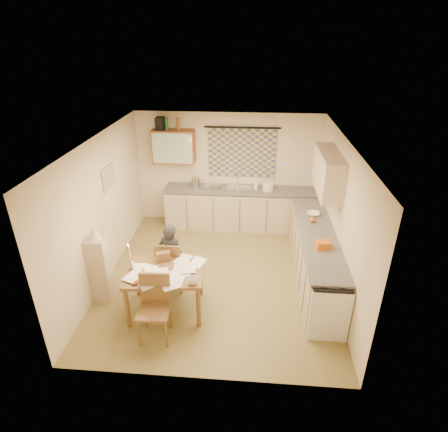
# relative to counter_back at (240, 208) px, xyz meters

# --- Properties ---
(floor) EXTENTS (4.00, 4.50, 0.02)m
(floor) POSITION_rel_counter_back_xyz_m (-0.30, -1.95, -0.46)
(floor) COLOR olive
(floor) RESTS_ON ground
(ceiling) EXTENTS (4.00, 4.50, 0.02)m
(ceiling) POSITION_rel_counter_back_xyz_m (-0.30, -1.95, 2.06)
(ceiling) COLOR white
(ceiling) RESTS_ON floor
(wall_back) EXTENTS (4.00, 0.02, 2.50)m
(wall_back) POSITION_rel_counter_back_xyz_m (-0.30, 0.31, 0.80)
(wall_back) COLOR beige
(wall_back) RESTS_ON floor
(wall_front) EXTENTS (4.00, 0.02, 2.50)m
(wall_front) POSITION_rel_counter_back_xyz_m (-0.30, -4.21, 0.80)
(wall_front) COLOR beige
(wall_front) RESTS_ON floor
(wall_left) EXTENTS (0.02, 4.50, 2.50)m
(wall_left) POSITION_rel_counter_back_xyz_m (-2.31, -1.95, 0.80)
(wall_left) COLOR beige
(wall_left) RESTS_ON floor
(wall_right) EXTENTS (0.02, 4.50, 2.50)m
(wall_right) POSITION_rel_counter_back_xyz_m (1.71, -1.95, 0.80)
(wall_right) COLOR beige
(wall_right) RESTS_ON floor
(window_blind) EXTENTS (1.45, 0.03, 1.05)m
(window_blind) POSITION_rel_counter_back_xyz_m (-0.00, 0.27, 1.20)
(window_blind) COLOR #3A507A
(window_blind) RESTS_ON wall_back
(curtain_rod) EXTENTS (1.60, 0.04, 0.04)m
(curtain_rod) POSITION_rel_counter_back_xyz_m (-0.00, 0.25, 1.75)
(curtain_rod) COLOR black
(curtain_rod) RESTS_ON wall_back
(wall_cabinet) EXTENTS (0.90, 0.34, 0.70)m
(wall_cabinet) POSITION_rel_counter_back_xyz_m (-1.45, 0.13, 1.35)
(wall_cabinet) COLOR brown
(wall_cabinet) RESTS_ON wall_back
(wall_cabinet_glass) EXTENTS (0.84, 0.02, 0.64)m
(wall_cabinet_glass) POSITION_rel_counter_back_xyz_m (-1.45, -0.04, 1.35)
(wall_cabinet_glass) COLOR #99B2A5
(wall_cabinet_glass) RESTS_ON wall_back
(upper_cabinet_right) EXTENTS (0.34, 1.30, 0.70)m
(upper_cabinet_right) POSITION_rel_counter_back_xyz_m (1.53, -1.40, 1.40)
(upper_cabinet_right) COLOR tan
(upper_cabinet_right) RESTS_ON wall_right
(framed_print) EXTENTS (0.04, 0.50, 0.40)m
(framed_print) POSITION_rel_counter_back_xyz_m (-2.27, -1.55, 1.25)
(framed_print) COLOR beige
(framed_print) RESTS_ON wall_left
(print_canvas) EXTENTS (0.01, 0.42, 0.32)m
(print_canvas) POSITION_rel_counter_back_xyz_m (-2.25, -1.55, 1.25)
(print_canvas) COLOR beige
(print_canvas) RESTS_ON wall_left
(counter_back) EXTENTS (3.30, 0.62, 0.92)m
(counter_back) POSITION_rel_counter_back_xyz_m (0.00, 0.00, 0.00)
(counter_back) COLOR tan
(counter_back) RESTS_ON floor
(counter_right) EXTENTS (0.62, 2.95, 0.92)m
(counter_right) POSITION_rel_counter_back_xyz_m (1.40, -1.86, -0.00)
(counter_right) COLOR tan
(counter_right) RESTS_ON floor
(stove) EXTENTS (0.57, 0.57, 0.88)m
(stove) POSITION_rel_counter_back_xyz_m (1.40, -3.14, -0.01)
(stove) COLOR white
(stove) RESTS_ON floor
(sink) EXTENTS (0.57, 0.48, 0.10)m
(sink) POSITION_rel_counter_back_xyz_m (-0.04, 0.00, 0.43)
(sink) COLOR silver
(sink) RESTS_ON counter_back
(tap) EXTENTS (0.04, 0.04, 0.28)m
(tap) POSITION_rel_counter_back_xyz_m (-0.08, 0.18, 0.61)
(tap) COLOR silver
(tap) RESTS_ON counter_back
(dish_rack) EXTENTS (0.41, 0.37, 0.06)m
(dish_rack) POSITION_rel_counter_back_xyz_m (-0.61, 0.00, 0.50)
(dish_rack) COLOR silver
(dish_rack) RESTS_ON counter_back
(kettle) EXTENTS (0.23, 0.23, 0.24)m
(kettle) POSITION_rel_counter_back_xyz_m (-0.98, 0.00, 0.59)
(kettle) COLOR silver
(kettle) RESTS_ON counter_back
(mixing_bowl) EXTENTS (0.31, 0.31, 0.16)m
(mixing_bowl) POSITION_rel_counter_back_xyz_m (0.59, 0.00, 0.55)
(mixing_bowl) COLOR white
(mixing_bowl) RESTS_ON counter_back
(soap_bottle) EXTENTS (0.11, 0.11, 0.19)m
(soap_bottle) POSITION_rel_counter_back_xyz_m (0.32, 0.05, 0.56)
(soap_bottle) COLOR white
(soap_bottle) RESTS_ON counter_back
(bowl) EXTENTS (0.29, 0.29, 0.06)m
(bowl) POSITION_rel_counter_back_xyz_m (1.40, -1.18, 0.50)
(bowl) COLOR white
(bowl) RESTS_ON counter_right
(orange_bag) EXTENTS (0.25, 0.20, 0.12)m
(orange_bag) POSITION_rel_counter_back_xyz_m (1.40, -2.35, 0.53)
(orange_bag) COLOR #D86012
(orange_bag) RESTS_ON counter_right
(fruit_orange) EXTENTS (0.10, 0.10, 0.10)m
(fruit_orange) POSITION_rel_counter_back_xyz_m (1.35, -1.46, 0.52)
(fruit_orange) COLOR #D86012
(fruit_orange) RESTS_ON counter_right
(speaker) EXTENTS (0.17, 0.21, 0.26)m
(speaker) POSITION_rel_counter_back_xyz_m (-1.71, 0.13, 1.83)
(speaker) COLOR black
(speaker) RESTS_ON wall_cabinet
(bottle_green) EXTENTS (0.08, 0.08, 0.26)m
(bottle_green) POSITION_rel_counter_back_xyz_m (-1.58, 0.13, 1.83)
(bottle_green) COLOR #195926
(bottle_green) RESTS_ON wall_cabinet
(bottle_brown) EXTENTS (0.08, 0.08, 0.26)m
(bottle_brown) POSITION_rel_counter_back_xyz_m (-1.33, 0.13, 1.83)
(bottle_brown) COLOR brown
(bottle_brown) RESTS_ON wall_cabinet
(dining_table) EXTENTS (1.25, 1.00, 0.75)m
(dining_table) POSITION_rel_counter_back_xyz_m (-1.03, -2.93, -0.07)
(dining_table) COLOR brown
(dining_table) RESTS_ON floor
(chair_far) EXTENTS (0.43, 0.43, 0.94)m
(chair_far) POSITION_rel_counter_back_xyz_m (-1.07, -2.36, -0.16)
(chair_far) COLOR brown
(chair_far) RESTS_ON floor
(chair_near) EXTENTS (0.46, 0.46, 0.97)m
(chair_near) POSITION_rel_counter_back_xyz_m (-1.07, -3.51, -0.15)
(chair_near) COLOR brown
(chair_near) RESTS_ON floor
(person) EXTENTS (0.58, 0.49, 1.24)m
(person) POSITION_rel_counter_back_xyz_m (-1.05, -2.35, 0.17)
(person) COLOR black
(person) RESTS_ON floor
(shelf_stand) EXTENTS (0.32, 0.30, 1.13)m
(shelf_stand) POSITION_rel_counter_back_xyz_m (-2.14, -2.71, 0.11)
(shelf_stand) COLOR tan
(shelf_stand) RESTS_ON floor
(lampshade) EXTENTS (0.20, 0.20, 0.22)m
(lampshade) POSITION_rel_counter_back_xyz_m (-2.14, -2.71, 0.79)
(lampshade) COLOR beige
(lampshade) RESTS_ON shelf_stand
(letter_rack) EXTENTS (0.24, 0.18, 0.16)m
(letter_rack) POSITION_rel_counter_back_xyz_m (-1.10, -2.67, 0.38)
(letter_rack) COLOR brown
(letter_rack) RESTS_ON dining_table
(mug) EXTENTS (0.20, 0.20, 0.11)m
(mug) POSITION_rel_counter_back_xyz_m (-0.55, -3.22, 0.35)
(mug) COLOR white
(mug) RESTS_ON dining_table
(magazine) EXTENTS (0.43, 0.44, 0.02)m
(magazine) POSITION_rel_counter_back_xyz_m (-1.46, -3.24, 0.31)
(magazine) COLOR maroon
(magazine) RESTS_ON dining_table
(book) EXTENTS (0.23, 0.29, 0.02)m
(book) POSITION_rel_counter_back_xyz_m (-1.39, -3.05, 0.31)
(book) COLOR #D86012
(book) RESTS_ON dining_table
(orange_box) EXTENTS (0.14, 0.11, 0.04)m
(orange_box) POSITION_rel_counter_back_xyz_m (-1.29, -3.24, 0.32)
(orange_box) COLOR #D86012
(orange_box) RESTS_ON dining_table
(eyeglasses) EXTENTS (0.13, 0.06, 0.02)m
(eyeglasses) POSITION_rel_counter_back_xyz_m (-0.87, -3.21, 0.31)
(eyeglasses) COLOR black
(eyeglasses) RESTS_ON dining_table
(candle_holder) EXTENTS (0.07, 0.07, 0.18)m
(candle_holder) POSITION_rel_counter_back_xyz_m (-1.52, -2.93, 0.39)
(candle_holder) COLOR silver
(candle_holder) RESTS_ON dining_table
(candle) EXTENTS (0.03, 0.03, 0.22)m
(candle) POSITION_rel_counter_back_xyz_m (-1.54, -2.93, 0.59)
(candle) COLOR white
(candle) RESTS_ON dining_table
(candle_flame) EXTENTS (0.02, 0.02, 0.02)m
(candle_flame) POSITION_rel_counter_back_xyz_m (-1.56, -2.90, 0.71)
(candle_flame) COLOR #FFCC66
(candle_flame) RESTS_ON dining_table
(papers) EXTENTS (1.18, 1.03, 0.03)m
(papers) POSITION_rel_counter_back_xyz_m (-0.95, -2.96, 0.31)
(papers) COLOR white
(papers) RESTS_ON dining_table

